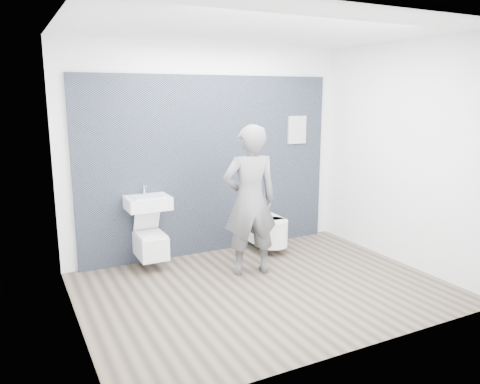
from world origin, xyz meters
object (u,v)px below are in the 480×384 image
washbasin (148,202)px  toilet_rounded (268,231)px  toilet_square (151,244)px  visitor (250,201)px

washbasin → toilet_rounded: washbasin is taller
washbasin → toilet_square: bearing=-90.0°
toilet_square → visitor: visitor is taller
washbasin → toilet_square: washbasin is taller
washbasin → toilet_rounded: size_ratio=0.77×
washbasin → visitor: 1.28m
toilet_rounded → visitor: size_ratio=0.38×
washbasin → toilet_rounded: 1.74m
toilet_rounded → visitor: (-0.61, -0.60, 0.61)m
toilet_square → visitor: bearing=-34.4°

